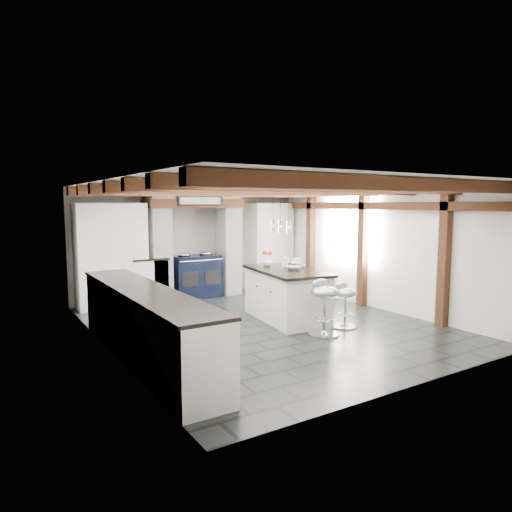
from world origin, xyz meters
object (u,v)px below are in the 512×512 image
bar_stool_near (345,300)px  bar_stool_far (324,301)px  kitchen_island (286,294)px  range_cooker (195,275)px

bar_stool_near → bar_stool_far: size_ratio=0.86×
kitchen_island → bar_stool_near: (0.49, -0.92, 0.01)m
range_cooker → bar_stool_near: bearing=-73.7°
range_cooker → kitchen_island: (0.53, -2.57, -0.02)m
kitchen_island → bar_stool_far: bearing=-85.9°
kitchen_island → bar_stool_far: size_ratio=2.20×
range_cooker → bar_stool_far: 3.68m
range_cooker → bar_stool_near: (1.02, -3.49, -0.01)m
bar_stool_near → bar_stool_far: (-0.58, -0.16, 0.08)m
range_cooker → bar_stool_near: size_ratio=1.36×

